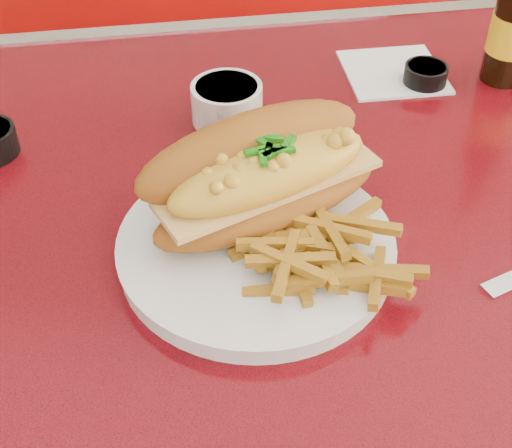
{
  "coord_description": "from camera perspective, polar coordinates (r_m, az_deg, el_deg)",
  "views": [
    {
      "loc": [
        -0.16,
        -0.56,
        1.25
      ],
      "look_at": [
        -0.08,
        -0.08,
        0.81
      ],
      "focal_mm": 50.0,
      "sensor_mm": 36.0,
      "label": 1
    }
  ],
  "objects": [
    {
      "name": "fork",
      "position": [
        0.68,
        2.6,
        -0.88
      ],
      "size": [
        0.04,
        0.14,
        0.0
      ],
      "rotation": [
        0.0,
        0.0,
        1.72
      ],
      "color": "silver",
      "rests_on": "dinner_plate"
    },
    {
      "name": "paper_napkin",
      "position": [
        0.97,
        10.92,
        11.85
      ],
      "size": [
        0.13,
        0.13,
        0.0
      ],
      "primitive_type": "cube",
      "rotation": [
        0.0,
        0.0,
        -0.01
      ],
      "color": "white",
      "rests_on": "diner_table"
    },
    {
      "name": "booth_bench_far",
      "position": [
        1.68,
        -1.99,
        7.19
      ],
      "size": [
        1.2,
        0.51,
        0.9
      ],
      "color": "#9F0E0A",
      "rests_on": "ground"
    },
    {
      "name": "dinner_plate",
      "position": [
        0.67,
        0.0,
        -1.86
      ],
      "size": [
        0.32,
        0.32,
        0.02
      ],
      "rotation": [
        0.0,
        0.0,
        0.23
      ],
      "color": "white",
      "rests_on": "diner_table"
    },
    {
      "name": "sauce_cup_right",
      "position": [
        0.94,
        13.41,
        11.55
      ],
      "size": [
        0.06,
        0.06,
        0.03
      ],
      "rotation": [
        0.0,
        0.0,
        0.11
      ],
      "color": "black",
      "rests_on": "diner_table"
    },
    {
      "name": "mac_hoagie",
      "position": [
        0.67,
        0.52,
        4.06
      ],
      "size": [
        0.27,
        0.2,
        0.11
      ],
      "rotation": [
        0.0,
        0.0,
        0.37
      ],
      "color": "#9F5A19",
      "rests_on": "dinner_plate"
    },
    {
      "name": "gravy_ramekin",
      "position": [
        0.85,
        -2.34,
        9.73
      ],
      "size": [
        0.08,
        0.08,
        0.05
      ],
      "rotation": [
        0.0,
        0.0,
        -0.01
      ],
      "color": "white",
      "rests_on": "diner_table"
    },
    {
      "name": "fries_pile",
      "position": [
        0.64,
        5.26,
        -1.93
      ],
      "size": [
        0.14,
        0.14,
        0.04
      ],
      "primitive_type": null,
      "rotation": [
        0.0,
        0.0,
        0.18
      ],
      "color": "#BC8520",
      "rests_on": "dinner_plate"
    },
    {
      "name": "diner_table",
      "position": [
        0.86,
        4.77,
        -5.89
      ],
      "size": [
        1.23,
        0.83,
        0.77
      ],
      "color": "#B80B18",
      "rests_on": "ground"
    }
  ]
}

